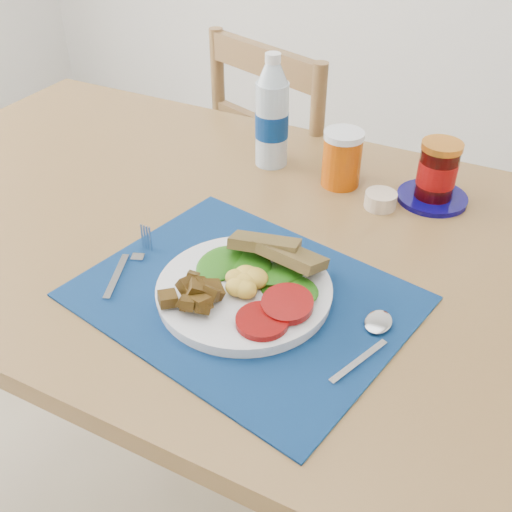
{
  "coord_description": "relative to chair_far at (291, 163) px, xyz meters",
  "views": [
    {
      "loc": [
        0.54,
        -0.59,
        1.36
      ],
      "look_at": [
        0.2,
        0.08,
        0.8
      ],
      "focal_mm": 42.0,
      "sensor_mm": 36.0,
      "label": 1
    }
  ],
  "objects": [
    {
      "name": "spoon",
      "position": [
        0.46,
        -0.76,
        0.19
      ],
      "size": [
        0.05,
        0.17,
        0.0
      ],
      "rotation": [
        0.0,
        0.0,
        -0.36
      ],
      "color": "#B2B5BA",
      "rests_on": "placemat"
    },
    {
      "name": "ramekin",
      "position": [
        0.36,
        -0.41,
        0.2
      ],
      "size": [
        0.06,
        0.06,
        0.03
      ],
      "primitive_type": "cylinder",
      "color": "#C9B194",
      "rests_on": "table"
    },
    {
      "name": "water_bottle",
      "position": [
        0.1,
        -0.34,
        0.29
      ],
      "size": [
        0.07,
        0.07,
        0.24
      ],
      "color": "#ADBFCC",
      "rests_on": "table"
    },
    {
      "name": "jam_on_saucer",
      "position": [
        0.45,
        -0.34,
        0.24
      ],
      "size": [
        0.13,
        0.13,
        0.12
      ],
      "color": "#090557",
      "rests_on": "table"
    },
    {
      "name": "chair_far",
      "position": [
        0.0,
        0.0,
        0.0
      ],
      "size": [
        0.52,
        0.51,
        1.12
      ],
      "rotation": [
        0.0,
        0.0,
        2.8
      ],
      "color": "brown",
      "rests_on": "ground"
    },
    {
      "name": "breakfast_plate",
      "position": [
        0.25,
        -0.76,
        0.21
      ],
      "size": [
        0.27,
        0.27,
        0.06
      ],
      "rotation": [
        0.0,
        0.0,
        0.08
      ],
      "color": "silver",
      "rests_on": "placemat"
    },
    {
      "name": "placemat",
      "position": [
        0.26,
        -0.76,
        0.19
      ],
      "size": [
        0.55,
        0.47,
        0.0
      ],
      "primitive_type": "cube",
      "rotation": [
        0.0,
        0.0,
        -0.2
      ],
      "color": "black",
      "rests_on": "table"
    },
    {
      "name": "juice_glass",
      "position": [
        0.26,
        -0.36,
        0.24
      ],
      "size": [
        0.08,
        0.08,
        0.11
      ],
      "primitive_type": "cylinder",
      "color": "#B94704",
      "rests_on": "table"
    },
    {
      "name": "table",
      "position": [
        0.06,
        -0.6,
        0.1
      ],
      "size": [
        1.4,
        0.9,
        0.75
      ],
      "color": "brown",
      "rests_on": "ground"
    },
    {
      "name": "fork",
      "position": [
        0.05,
        -0.78,
        0.19
      ],
      "size": [
        0.05,
        0.16,
        0.0
      ],
      "rotation": [
        0.0,
        0.0,
        0.38
      ],
      "color": "#B2B5BA",
      "rests_on": "placemat"
    }
  ]
}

